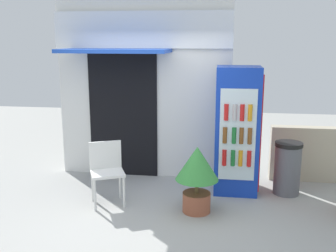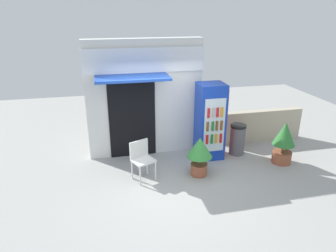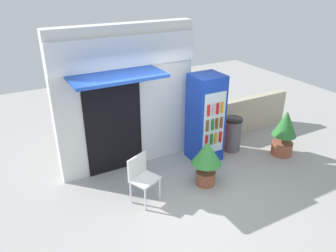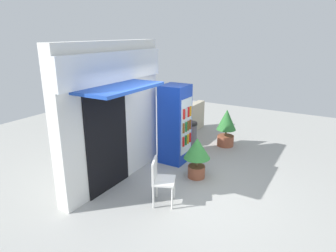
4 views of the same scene
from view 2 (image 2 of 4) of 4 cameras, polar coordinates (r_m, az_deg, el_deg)
ground at (r=7.03m, az=-0.17°, el=-10.47°), size 16.00×16.00×0.00m
storefront_building at (r=7.90m, az=-4.49°, el=5.45°), size 2.96×1.14×3.01m
drink_cooler at (r=7.89m, az=7.88°, el=0.86°), size 0.68×0.68×1.96m
plastic_chair at (r=6.99m, az=-4.95°, el=-5.73°), size 0.59×0.56×0.90m
potted_plant_near_shop at (r=7.11m, az=5.89°, el=-4.79°), size 0.60×0.60×0.94m
potted_plant_curbside at (r=8.15m, az=20.74°, el=-2.48°), size 0.55×0.55×1.08m
trash_bin at (r=8.38m, az=12.75°, el=-2.42°), size 0.42×0.42×0.82m
stone_boundary_wall at (r=9.37m, az=16.83°, el=0.06°), size 2.46×0.22×0.93m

